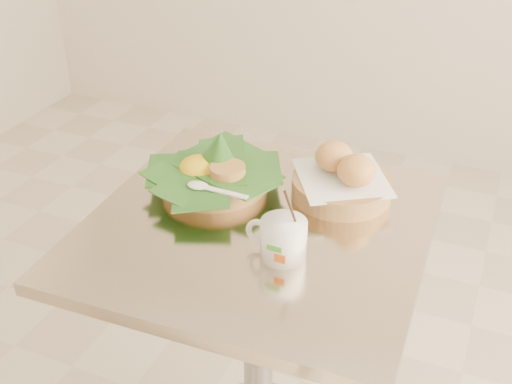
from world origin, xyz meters
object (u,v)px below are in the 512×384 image
at_px(cafe_table, 258,302).
at_px(coffee_mug, 282,238).
at_px(bread_basket, 342,180).
at_px(rice_basket, 214,170).

relative_size(cafe_table, coffee_mug, 4.79).
bearing_deg(coffee_mug, cafe_table, 134.46).
bearing_deg(cafe_table, bread_basket, 52.68).
xyz_separation_m(cafe_table, bread_basket, (0.13, 0.17, 0.26)).
bearing_deg(bread_basket, rice_basket, -165.77).
relative_size(rice_basket, coffee_mug, 1.93).
xyz_separation_m(cafe_table, coffee_mug, (0.09, -0.09, 0.26)).
xyz_separation_m(rice_basket, bread_basket, (0.28, 0.07, 0.00)).
height_order(bread_basket, coffee_mug, coffee_mug).
relative_size(cafe_table, bread_basket, 2.88).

